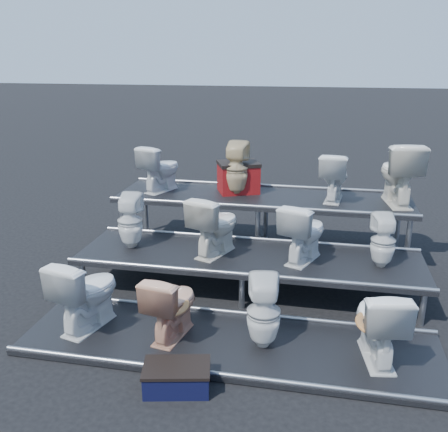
% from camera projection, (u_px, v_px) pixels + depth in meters
% --- Properties ---
extents(ground, '(80.00, 80.00, 0.00)m').
position_uv_depth(ground, '(248.00, 289.00, 6.27)').
color(ground, black).
rests_on(ground, ground).
extents(tier_front, '(4.20, 1.20, 0.06)m').
position_uv_depth(tier_front, '(228.00, 344.00, 5.05)').
color(tier_front, black).
rests_on(tier_front, ground).
extents(tier_mid, '(4.20, 1.20, 0.46)m').
position_uv_depth(tier_mid, '(248.00, 273.00, 6.20)').
color(tier_mid, black).
rests_on(tier_mid, ground).
extents(tier_back, '(4.20, 1.20, 0.86)m').
position_uv_depth(tier_back, '(262.00, 224.00, 7.35)').
color(tier_back, black).
rests_on(tier_back, ground).
extents(toilet_0, '(0.63, 0.87, 0.79)m').
position_uv_depth(toilet_0, '(86.00, 292.00, 5.20)').
color(toilet_0, silver).
rests_on(toilet_0, tier_front).
extents(toilet_1, '(0.52, 0.75, 0.70)m').
position_uv_depth(toilet_1, '(172.00, 304.00, 5.04)').
color(toilet_1, tan).
rests_on(toilet_1, tier_front).
extents(toilet_2, '(0.38, 0.39, 0.74)m').
position_uv_depth(toilet_2, '(264.00, 312.00, 4.86)').
color(toilet_2, silver).
rests_on(toilet_2, tier_front).
extents(toilet_3, '(0.54, 0.80, 0.76)m').
position_uv_depth(toilet_3, '(379.00, 322.00, 4.65)').
color(toilet_3, silver).
rests_on(toilet_3, tier_front).
extents(toilet_4, '(0.34, 0.34, 0.70)m').
position_uv_depth(toilet_4, '(130.00, 221.00, 6.30)').
color(toilet_4, silver).
rests_on(toilet_4, tier_mid).
extents(toilet_5, '(0.65, 0.83, 0.75)m').
position_uv_depth(toilet_5, '(215.00, 225.00, 6.09)').
color(toilet_5, silver).
rests_on(toilet_5, tier_mid).
extents(toilet_6, '(0.64, 0.80, 0.72)m').
position_uv_depth(toilet_6, '(304.00, 232.00, 5.89)').
color(toilet_6, silver).
rests_on(toilet_6, tier_mid).
extents(toilet_7, '(0.33, 0.33, 0.63)m').
position_uv_depth(toilet_7, '(383.00, 241.00, 5.73)').
color(toilet_7, silver).
rests_on(toilet_7, tier_mid).
extents(toilet_8, '(0.61, 0.77, 0.69)m').
position_uv_depth(toilet_8, '(160.00, 168.00, 7.39)').
color(toilet_8, silver).
rests_on(toilet_8, tier_back).
extents(toilet_9, '(0.37, 0.38, 0.78)m').
position_uv_depth(toilet_9, '(236.00, 169.00, 7.17)').
color(toilet_9, '#CEB582').
rests_on(toilet_9, tier_back).
extents(toilet_10, '(0.46, 0.70, 0.68)m').
position_uv_depth(toilet_10, '(334.00, 177.00, 6.92)').
color(toilet_10, silver).
rests_on(toilet_10, tier_back).
extents(toilet_11, '(0.60, 0.90, 0.86)m').
position_uv_depth(toilet_11, '(399.00, 173.00, 6.73)').
color(toilet_11, silver).
rests_on(toilet_11, tier_back).
extents(red_crate, '(0.69, 0.63, 0.40)m').
position_uv_depth(red_crate, '(238.00, 179.00, 7.37)').
color(red_crate, maroon).
rests_on(red_crate, tier_back).
extents(step_stool, '(0.63, 0.45, 0.20)m').
position_uv_depth(step_stool, '(177.00, 379.00, 4.39)').
color(step_stool, black).
rests_on(step_stool, ground).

